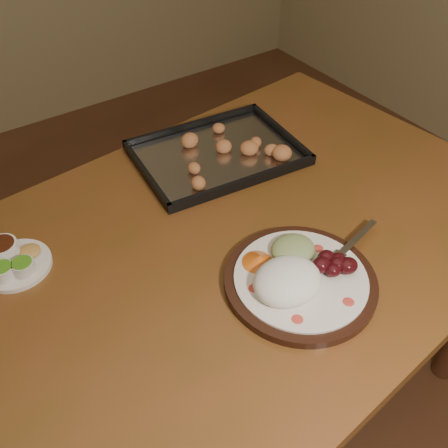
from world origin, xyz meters
TOP-DOWN VIEW (x-y plane):
  - ground at (0.00, 0.00)m, footprint 4.00×4.00m
  - dining_table at (0.10, -0.04)m, footprint 1.59×1.05m
  - dinner_plate at (0.18, -0.21)m, footprint 0.39×0.30m
  - condiment_saucer at (-0.27, 0.15)m, footprint 0.14×0.14m
  - baking_tray at (0.30, 0.24)m, footprint 0.44×0.35m

SIDE VIEW (x-z plane):
  - ground at x=0.00m, z-range 0.00..0.00m
  - dining_table at x=0.10m, z-range 0.28..1.03m
  - baking_tray at x=0.30m, z-range 0.74..0.78m
  - condiment_saucer at x=-0.27m, z-range 0.74..0.79m
  - dinner_plate at x=0.18m, z-range 0.74..0.81m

